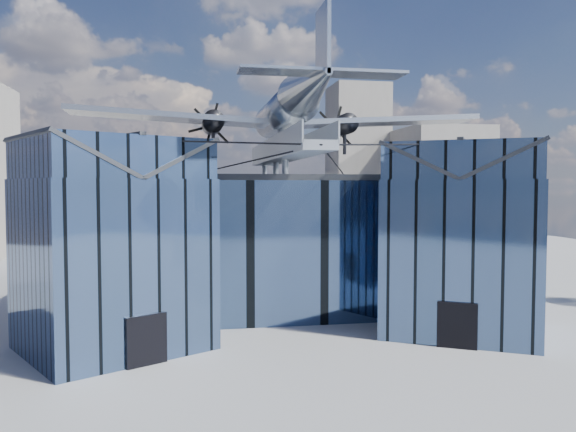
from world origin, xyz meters
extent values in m
plane|color=gray|center=(0.00, 0.00, 0.00)|extent=(120.00, 120.00, 0.00)
cube|color=#3E577F|center=(0.00, 9.00, 4.75)|extent=(28.00, 14.00, 9.50)
cube|color=#25282D|center=(0.00, 9.00, 9.70)|extent=(28.00, 14.00, 0.40)
cube|color=#3E577F|center=(-10.50, -1.00, 4.75)|extent=(11.79, 11.43, 9.50)
cube|color=#3E577F|center=(-10.50, -1.00, 10.60)|extent=(11.56, 11.20, 2.20)
cube|color=#25282D|center=(-12.45, -2.12, 10.60)|extent=(7.98, 9.23, 2.40)
cube|color=#25282D|center=(-8.55, 0.12, 10.60)|extent=(7.98, 9.23, 2.40)
cube|color=#25282D|center=(-10.50, -1.00, 11.75)|extent=(4.30, 7.10, 0.18)
cube|color=black|center=(-8.48, -4.51, 1.30)|extent=(2.03, 1.32, 2.60)
cube|color=black|center=(-6.60, 1.25, 4.75)|extent=(0.34, 0.34, 9.50)
cube|color=#3E577F|center=(10.50, -1.00, 4.75)|extent=(11.79, 11.43, 9.50)
cube|color=#3E577F|center=(10.50, -1.00, 10.60)|extent=(11.56, 11.20, 2.20)
cube|color=#25282D|center=(8.55, 0.12, 10.60)|extent=(7.98, 9.23, 2.40)
cube|color=#25282D|center=(12.45, -2.12, 10.60)|extent=(7.98, 9.23, 2.40)
cube|color=#25282D|center=(10.50, -1.00, 11.75)|extent=(4.30, 7.10, 0.18)
cube|color=black|center=(8.48, -4.51, 1.30)|extent=(2.03, 1.32, 2.60)
cube|color=black|center=(6.60, 1.25, 4.75)|extent=(0.34, 0.34, 9.50)
cube|color=#A0A7AE|center=(0.00, 3.50, 11.10)|extent=(1.80, 21.00, 0.50)
cube|color=#A0A7AE|center=(-0.90, 3.50, 11.75)|extent=(0.08, 21.00, 1.10)
cube|color=#A0A7AE|center=(0.90, 3.50, 11.75)|extent=(0.08, 21.00, 1.10)
cylinder|color=#A0A7AE|center=(0.00, 13.00, 10.43)|extent=(0.44, 0.44, 1.35)
cylinder|color=#A0A7AE|center=(0.00, 7.00, 10.43)|extent=(0.44, 0.44, 1.35)
cylinder|color=#A0A7AE|center=(0.00, 3.00, 10.43)|extent=(0.44, 0.44, 1.35)
cylinder|color=#A0A7AE|center=(0.00, 4.00, 12.05)|extent=(0.70, 0.70, 1.40)
cylinder|color=black|center=(-5.25, -4.00, 11.40)|extent=(10.55, 6.08, 0.69)
cylinder|color=black|center=(5.25, -4.00, 11.40)|extent=(10.55, 6.08, 0.69)
cylinder|color=black|center=(-3.00, 1.50, 10.55)|extent=(6.09, 17.04, 1.19)
cylinder|color=black|center=(3.00, 1.50, 10.55)|extent=(6.09, 17.04, 1.19)
cylinder|color=#A7ADB4|center=(0.00, 4.00, 14.00)|extent=(2.50, 11.00, 2.50)
sphere|color=#A7ADB4|center=(0.00, 9.50, 14.00)|extent=(2.50, 2.50, 2.50)
cube|color=black|center=(0.00, 8.50, 14.69)|extent=(1.60, 1.40, 0.50)
cone|color=#A7ADB4|center=(0.00, -5.00, 14.30)|extent=(2.50, 7.00, 2.50)
cube|color=#A7ADB4|center=(0.00, -7.30, 15.90)|extent=(0.18, 2.40, 3.40)
cube|color=#A7ADB4|center=(0.00, -7.20, 14.50)|extent=(8.00, 1.80, 0.14)
cube|color=#A7ADB4|center=(-7.00, 5.00, 13.70)|extent=(14.00, 3.20, 1.08)
cylinder|color=black|center=(-4.60, 5.60, 13.45)|extent=(1.44, 3.20, 1.44)
cone|color=black|center=(-4.60, 7.40, 13.45)|extent=(0.70, 0.70, 0.70)
cube|color=black|center=(-4.60, 7.55, 13.45)|extent=(1.05, 0.06, 3.33)
cube|color=black|center=(-4.60, 7.55, 13.45)|extent=(2.53, 0.06, 2.53)
cube|color=black|center=(-4.60, 7.55, 13.45)|extent=(3.33, 0.06, 1.05)
cylinder|color=black|center=(-4.60, 5.00, 12.22)|extent=(0.24, 0.24, 1.75)
cube|color=#A7ADB4|center=(7.00, 5.00, 13.70)|extent=(14.00, 3.20, 1.08)
cylinder|color=black|center=(4.60, 5.60, 13.45)|extent=(1.44, 3.20, 1.44)
cone|color=black|center=(4.60, 7.40, 13.45)|extent=(0.70, 0.70, 0.70)
cube|color=black|center=(4.60, 7.55, 13.45)|extent=(1.05, 0.06, 3.33)
cube|color=black|center=(4.60, 7.55, 13.45)|extent=(2.53, 0.06, 2.53)
cube|color=black|center=(4.60, 7.55, 13.45)|extent=(3.33, 0.06, 1.05)
cylinder|color=black|center=(4.60, 5.00, 12.22)|extent=(0.24, 0.24, 1.75)
cube|color=gray|center=(32.00, 48.00, 9.00)|extent=(12.00, 14.00, 18.00)
cube|color=gray|center=(-20.00, 55.00, 7.00)|extent=(14.00, 10.00, 14.00)
cube|color=gray|center=(22.00, 58.00, 13.00)|extent=(9.00, 9.00, 26.00)
cylinder|color=#312213|center=(21.69, 13.69, 1.49)|extent=(0.48, 0.48, 2.99)
sphere|color=#1E4418|center=(21.69, 13.69, 4.16)|extent=(4.49, 4.49, 3.91)
camera|label=1|loc=(-6.38, -33.40, 9.09)|focal=35.00mm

